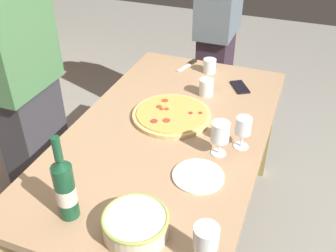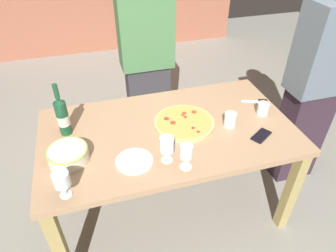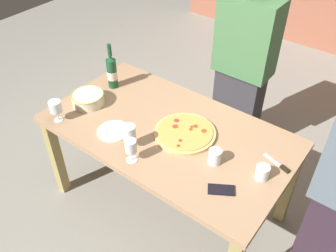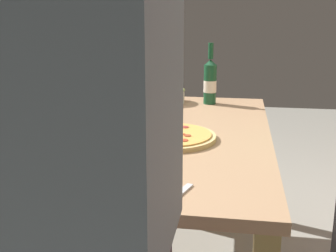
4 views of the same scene
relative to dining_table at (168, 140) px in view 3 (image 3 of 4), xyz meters
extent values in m
plane|color=gray|center=(0.00, 0.00, -0.66)|extent=(8.00, 8.00, 0.00)
cube|color=tan|center=(0.00, 0.00, 0.07)|extent=(1.60, 0.90, 0.04)
cube|color=tan|center=(-0.74, -0.40, -0.30)|extent=(0.07, 0.07, 0.71)
cube|color=tan|center=(-0.74, 0.40, -0.30)|extent=(0.07, 0.07, 0.71)
cube|color=tan|center=(0.74, 0.40, -0.30)|extent=(0.07, 0.07, 0.71)
cylinder|color=#D8B470|center=(0.12, 0.02, 0.10)|extent=(0.39, 0.39, 0.02)
cylinder|color=#E6A64D|center=(0.12, 0.02, 0.12)|extent=(0.35, 0.35, 0.01)
cylinder|color=#9D342F|center=(0.01, 0.08, 0.12)|extent=(0.04, 0.04, 0.00)
cylinder|color=#B23D24|center=(0.21, 0.10, 0.12)|extent=(0.03, 0.03, 0.00)
cylinder|color=#AF3D20|center=(0.14, 0.06, 0.12)|extent=(0.02, 0.02, 0.00)
cylinder|color=#AA3228|center=(0.16, -0.11, 0.12)|extent=(0.02, 0.02, 0.00)
cylinder|color=#A43D1D|center=(0.13, 0.08, 0.12)|extent=(0.02, 0.02, 0.00)
cylinder|color=#B02F29|center=(0.14, -0.06, 0.12)|extent=(0.02, 0.02, 0.00)
cylinder|color=#A03E25|center=(0.14, 0.10, 0.12)|extent=(0.03, 0.03, 0.00)
cylinder|color=#B23924|center=(0.04, 0.02, 0.12)|extent=(0.04, 0.04, 0.00)
cylinder|color=beige|center=(-0.61, -0.12, 0.13)|extent=(0.23, 0.23, 0.08)
torus|color=#A1B156|center=(-0.61, -0.12, 0.17)|extent=(0.23, 0.23, 0.01)
cylinder|color=#17482B|center=(-0.62, 0.14, 0.20)|extent=(0.07, 0.07, 0.22)
cone|color=#17482B|center=(-0.62, 0.14, 0.33)|extent=(0.07, 0.07, 0.03)
cylinder|color=#17482B|center=(-0.62, 0.14, 0.39)|extent=(0.03, 0.03, 0.09)
cylinder|color=beige|center=(-0.62, 0.14, 0.19)|extent=(0.07, 0.07, 0.07)
cylinder|color=white|center=(-0.63, -0.37, 0.09)|extent=(0.06, 0.06, 0.00)
cylinder|color=white|center=(-0.63, -0.37, 0.13)|extent=(0.01, 0.01, 0.07)
cylinder|color=white|center=(-0.63, -0.37, 0.21)|extent=(0.08, 0.08, 0.07)
cylinder|color=maroon|center=(-0.63, -0.37, 0.18)|extent=(0.07, 0.07, 0.03)
cylinder|color=white|center=(0.00, -0.35, 0.09)|extent=(0.07, 0.07, 0.00)
cylinder|color=white|center=(0.00, -0.35, 0.13)|extent=(0.01, 0.01, 0.07)
cylinder|color=white|center=(0.00, -0.35, 0.21)|extent=(0.07, 0.07, 0.08)
cylinder|color=white|center=(-0.08, -0.27, 0.09)|extent=(0.07, 0.07, 0.00)
cylinder|color=white|center=(-0.08, -0.27, 0.13)|extent=(0.01, 0.01, 0.07)
cylinder|color=white|center=(-0.08, -0.27, 0.21)|extent=(0.08, 0.08, 0.09)
cylinder|color=white|center=(0.66, -0.01, 0.13)|extent=(0.08, 0.08, 0.08)
cylinder|color=white|center=(0.39, -0.07, 0.14)|extent=(0.08, 0.08, 0.09)
cylinder|color=white|center=(-0.26, -0.23, 0.10)|extent=(0.21, 0.21, 0.01)
cube|color=black|center=(0.53, -0.23, 0.10)|extent=(0.16, 0.14, 0.01)
cube|color=silver|center=(0.66, 0.15, 0.10)|extent=(0.14, 0.06, 0.01)
cube|color=black|center=(0.74, 0.12, 0.10)|extent=(0.06, 0.04, 0.02)
cube|color=#342330|center=(1.11, 0.06, -0.25)|extent=(0.34, 0.20, 0.82)
cube|color=#343237|center=(0.06, 0.87, -0.27)|extent=(0.37, 0.20, 0.78)
cube|color=#467648|center=(0.06, 0.87, 0.41)|extent=(0.43, 0.24, 0.58)
camera|label=1|loc=(-1.41, -0.54, 1.16)|focal=41.73mm
camera|label=2|loc=(-0.42, -1.44, 1.27)|focal=32.13mm
camera|label=3|loc=(1.07, -1.40, 1.61)|focal=38.67mm
camera|label=4|loc=(1.86, 0.30, 0.63)|focal=47.05mm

